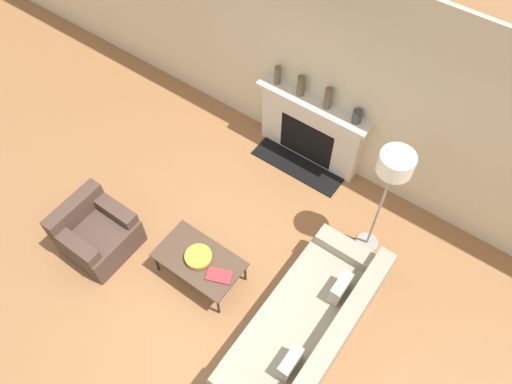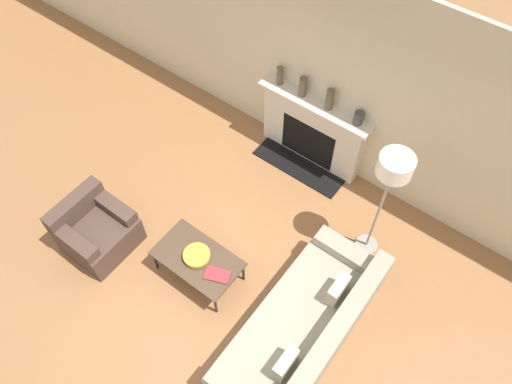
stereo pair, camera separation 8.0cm
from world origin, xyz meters
name	(u,v)px [view 1 (the left image)]	position (x,y,z in m)	size (l,w,h in m)	color
ground_plane	(209,298)	(0.00, 0.00, 0.00)	(18.00, 18.00, 0.00)	#99663D
wall_back	(340,81)	(0.00, 2.72, 1.45)	(18.00, 0.06, 2.90)	beige
fireplace	(310,130)	(-0.24, 2.58, 0.52)	(1.63, 0.59, 1.08)	beige
couch	(307,328)	(1.20, 0.27, 0.29)	(0.95, 2.23, 0.76)	#9E937F
armchair_near	(96,233)	(-1.59, -0.23, 0.29)	(0.78, 0.81, 0.72)	#4C382D
coffee_table	(199,260)	(-0.27, 0.19, 0.37)	(1.04, 0.60, 0.40)	#4C3828
bowl	(198,257)	(-0.28, 0.20, 0.45)	(0.32, 0.32, 0.07)	gold
book	(219,276)	(0.06, 0.16, 0.42)	(0.34, 0.27, 0.02)	#9E2D33
floor_lamp	(393,172)	(1.18, 1.78, 1.52)	(0.38, 0.38, 1.78)	gray
mantel_vase_left	(278,75)	(-0.82, 2.59, 1.21)	(0.09, 0.09, 0.26)	brown
mantel_vase_center_left	(301,86)	(-0.46, 2.59, 1.22)	(0.10, 0.10, 0.28)	brown
mantel_vase_center_right	(328,98)	(-0.06, 2.59, 1.23)	(0.10, 0.10, 0.30)	brown
mantel_vase_right	(357,116)	(0.37, 2.59, 1.17)	(0.12, 0.12, 0.18)	#3D383D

